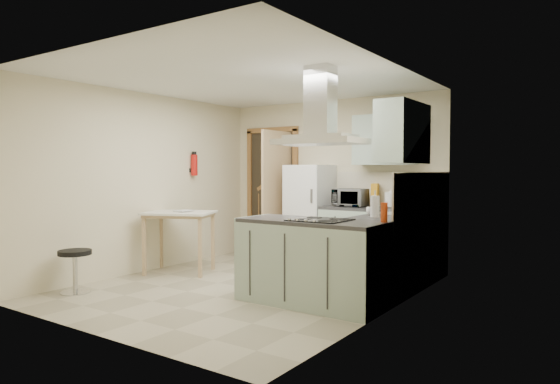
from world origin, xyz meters
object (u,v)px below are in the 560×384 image
Objects in this scene: fridge at (310,214)px; microwave at (350,198)px; drop_leaf_table at (180,242)px; stool at (75,271)px; peninsula at (312,262)px; bentwood_chair at (271,233)px; extractor_hood at (320,142)px.

microwave is at bearing -1.32° from fridge.
stool is at bearing -121.08° from drop_leaf_table.
fridge is 3.41m from stool.
fridge is 3.25× the size of microwave.
fridge reaches higher than microwave.
peninsula is at bearing 24.36° from stool.
fridge is 0.97× the size of peninsula.
microwave is (0.69, -0.02, 0.28)m from fridge.
microwave is (1.98, 3.10, 0.78)m from stool.
fridge reaches higher than stool.
bentwood_chair is 1.86× the size of microwave.
bentwood_chair is 3.10m from stool.
stool is 1.09× the size of microwave.
bentwood_chair is at bearing 48.00° from drop_leaf_table.
extractor_hood reaches higher than bentwood_chair.
stool is at bearing -125.50° from microwave.
drop_leaf_table is 1.06× the size of bentwood_chair.
extractor_hood is 2.18m from microwave.
fridge is 2.57m from extractor_hood.
microwave is at bearing 105.26° from peninsula.
extractor_hood is 3.21m from stool.
microwave reaches higher than bentwood_chair.
fridge is at bearing 30.33° from drop_leaf_table.
microwave is (-0.64, 1.96, -0.69)m from extractor_hood.
bentwood_chair is at bearing -179.71° from microwave.
extractor_hood is 1.05× the size of bentwood_chair.
peninsula is 1.81× the size of bentwood_chair.
bentwood_chair is (-1.88, 1.89, -0.02)m from peninsula.
bentwood_chair is at bearing 136.38° from extractor_hood.
fridge is at bearing 14.60° from bentwood_chair.
stool is (-2.62, -1.14, -1.47)m from extractor_hood.
drop_leaf_table is 1.52m from stool.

